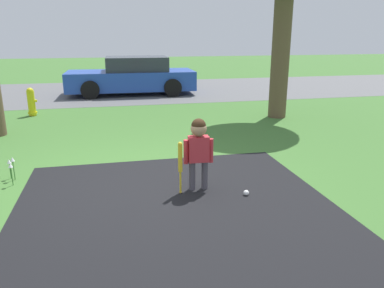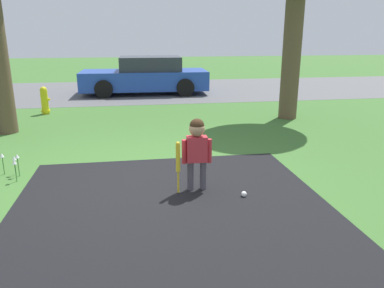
# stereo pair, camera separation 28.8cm
# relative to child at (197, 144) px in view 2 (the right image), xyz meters

# --- Properties ---
(ground_plane) EXTENTS (60.00, 60.00, 0.00)m
(ground_plane) POSITION_rel_child_xyz_m (-0.80, 0.35, -0.64)
(ground_plane) COLOR #3D6B2D
(street_strip) EXTENTS (40.00, 6.00, 0.01)m
(street_strip) POSITION_rel_child_xyz_m (-0.80, 9.40, -0.63)
(street_strip) COLOR #59595B
(street_strip) RESTS_ON ground
(child) EXTENTS (0.40, 0.21, 0.98)m
(child) POSITION_rel_child_xyz_m (0.00, 0.00, 0.00)
(child) COLOR #4C4751
(child) RESTS_ON ground
(baseball_bat) EXTENTS (0.06, 0.06, 0.71)m
(baseball_bat) POSITION_rel_child_xyz_m (-0.26, -0.08, -0.18)
(baseball_bat) COLOR yellow
(baseball_bat) RESTS_ON ground
(sports_ball) EXTENTS (0.07, 0.07, 0.07)m
(sports_ball) POSITION_rel_child_xyz_m (0.56, -0.34, -0.60)
(sports_ball) COLOR white
(sports_ball) RESTS_ON ground
(fire_hydrant) EXTENTS (0.25, 0.23, 0.72)m
(fire_hydrant) POSITION_rel_child_xyz_m (-3.07, 5.55, -0.29)
(fire_hydrant) COLOR yellow
(fire_hydrant) RESTS_ON ground
(parked_car) EXTENTS (4.36, 1.99, 1.28)m
(parked_car) POSITION_rel_child_xyz_m (-0.30, 8.67, -0.03)
(parked_car) COLOR #2347AD
(parked_car) RESTS_ON ground
(flower_bed) EXTENTS (0.56, 0.39, 0.39)m
(flower_bed) POSITION_rel_child_xyz_m (-2.67, 0.86, -0.36)
(flower_bed) COLOR #38702D
(flower_bed) RESTS_ON ground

